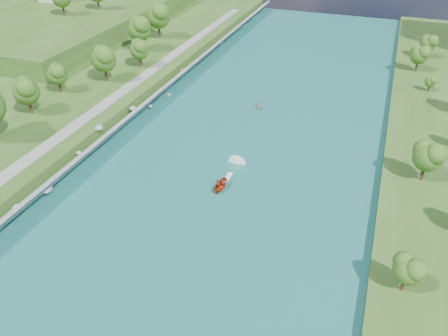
% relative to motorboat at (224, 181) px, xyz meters
% --- Properties ---
extents(ground, '(260.00, 260.00, 0.00)m').
position_rel_motorboat_xyz_m(ground, '(-1.40, -15.17, -0.77)').
color(ground, '#2D5119').
rests_on(ground, ground).
extents(river_water, '(55.00, 240.00, 0.10)m').
position_rel_motorboat_xyz_m(river_water, '(-1.40, 4.83, -0.72)').
color(river_water, '#196155').
rests_on(river_water, ground).
extents(berm_west, '(45.00, 240.00, 3.50)m').
position_rel_motorboat_xyz_m(berm_west, '(-51.40, 4.83, 0.98)').
color(berm_west, '#2D5119').
rests_on(berm_west, ground).
extents(ridge_west, '(60.00, 120.00, 9.00)m').
position_rel_motorboat_xyz_m(ridge_west, '(-83.90, 79.83, 3.73)').
color(ridge_west, '#2D5119').
rests_on(ridge_west, ground).
extents(riprap_bank, '(4.17, 236.00, 4.39)m').
position_rel_motorboat_xyz_m(riprap_bank, '(-27.26, 4.17, 1.04)').
color(riprap_bank, slate).
rests_on(riprap_bank, ground).
extents(riverside_path, '(3.00, 200.00, 0.10)m').
position_rel_motorboat_xyz_m(riverside_path, '(-33.90, 4.83, 2.78)').
color(riverside_path, gray).
rests_on(riverside_path, berm_west).
extents(motorboat, '(3.60, 18.87, 2.10)m').
position_rel_motorboat_xyz_m(motorboat, '(0.00, 0.00, 0.00)').
color(motorboat, '#AC2E0D').
rests_on(motorboat, river_water).
extents(raft, '(3.21, 3.76, 1.51)m').
position_rel_motorboat_xyz_m(raft, '(-2.97, 32.10, -0.31)').
color(raft, gray).
rests_on(raft, river_water).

